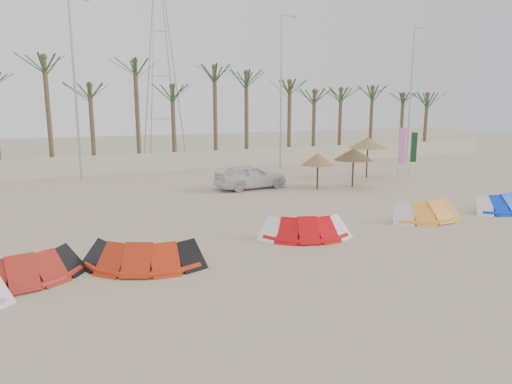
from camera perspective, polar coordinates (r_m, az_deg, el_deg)
name	(u,v)px	position (r m, az deg, el deg)	size (l,w,h in m)	color
ground	(338,273)	(13.54, 10.22, -9.93)	(120.00, 120.00, 0.00)	tan
boundary_wall	(169,162)	(33.51, -10.88, 3.74)	(60.00, 0.30, 1.30)	beige
palm_line	(170,80)	(34.90, -10.69, 13.57)	(52.00, 4.00, 7.70)	brown
lamp_b	(76,87)	(30.53, -21.63, 12.11)	(1.25, 0.14, 11.00)	#A5A8AD
lamp_c	(282,90)	(34.05, 3.21, 12.67)	(1.25, 0.14, 11.00)	#A5A8AD
lamp_d	(411,91)	(40.82, 18.82, 11.84)	(1.25, 0.14, 11.00)	#A5A8AD
pylon	(165,160)	(39.62, -11.32, 3.88)	(3.00, 3.00, 14.00)	#A5A8AD
kite_red_left	(20,265)	(14.31, -27.38, -8.09)	(3.54, 2.11, 0.90)	#A9251A
kite_red_mid	(141,251)	(14.29, -14.22, -7.18)	(3.95, 2.71, 0.90)	red
kite_red_right	(301,225)	(16.78, 5.70, -4.16)	(3.54, 2.31, 0.90)	red
kite_orange	(423,208)	(20.65, 20.18, -1.90)	(3.70, 1.78, 0.90)	#FF9F32
kite_blue	(496,201)	(23.41, 27.85, -1.05)	(3.07, 1.73, 0.90)	#0635E1
parasol_left	(318,159)	(25.90, 7.74, 4.11)	(1.84, 1.84, 2.07)	#4C331E
parasol_mid	(354,154)	(26.92, 12.11, 4.65)	(2.23, 2.23, 2.27)	#4C331E
parasol_right	(368,143)	(30.48, 13.81, 6.00)	(2.41, 2.41, 2.64)	#4C331E
flag_pink	(401,148)	(30.38, 17.69, 5.32)	(0.45, 0.10, 3.45)	#A5A8AD
flag_green	(413,148)	(32.53, 18.99, 5.17)	(0.44, 0.15, 3.05)	#A5A8AD
car	(251,176)	(26.02, -0.67, 1.99)	(1.67, 4.14, 1.41)	silver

